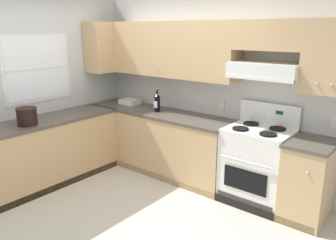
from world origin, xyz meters
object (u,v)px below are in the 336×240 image
(bowl, at_px, (130,102))
(bucket, at_px, (27,116))
(stove, at_px, (256,165))
(wine_bottle, at_px, (157,102))

(bowl, relative_size, bucket, 1.21)
(stove, xyz_separation_m, bucket, (-2.37, -1.59, 0.55))
(stove, bearing_deg, bowl, 177.87)
(bowl, bearing_deg, bucket, -93.96)
(stove, distance_m, bowl, 2.30)
(stove, height_order, bucket, stove)
(bowl, height_order, bucket, bucket)
(stove, xyz_separation_m, wine_bottle, (-1.58, -0.02, 0.57))
(stove, relative_size, bowl, 3.89)
(stove, bearing_deg, bucket, -146.07)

